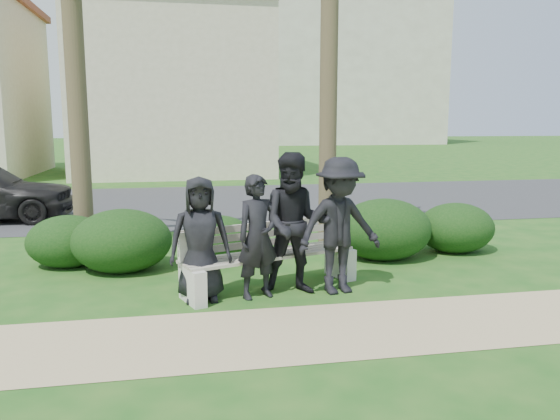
# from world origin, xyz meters

# --- Properties ---
(ground) EXTENTS (160.00, 160.00, 0.00)m
(ground) POSITION_xyz_m (0.00, 0.00, 0.00)
(ground) COLOR #1A5117
(ground) RESTS_ON ground
(footpath) EXTENTS (30.00, 1.60, 0.01)m
(footpath) POSITION_xyz_m (0.00, -1.80, 0.00)
(footpath) COLOR tan
(footpath) RESTS_ON ground
(asphalt_street) EXTENTS (160.00, 8.00, 0.01)m
(asphalt_street) POSITION_xyz_m (0.00, 8.00, 0.00)
(asphalt_street) COLOR #2D2D30
(asphalt_street) RESTS_ON ground
(stucco_bldg_right) EXTENTS (8.40, 8.40, 7.30)m
(stucco_bldg_right) POSITION_xyz_m (-1.00, 18.00, 3.66)
(stucco_bldg_right) COLOR beige
(stucco_bldg_right) RESTS_ON ground
(hotel_tower) EXTENTS (26.00, 18.00, 37.30)m
(hotel_tower) POSITION_xyz_m (14.00, 55.00, 13.41)
(hotel_tower) COLOR beige
(hotel_tower) RESTS_ON ground
(park_bench) EXTENTS (2.60, 1.34, 0.85)m
(park_bench) POSITION_xyz_m (0.23, -0.18, 0.38)
(park_bench) COLOR #A59C8A
(park_bench) RESTS_ON ground
(man_a) EXTENTS (0.78, 0.52, 1.56)m
(man_a) POSITION_xyz_m (-0.72, -0.50, 0.78)
(man_a) COLOR black
(man_a) RESTS_ON ground
(man_b) EXTENTS (0.66, 0.54, 1.57)m
(man_b) POSITION_xyz_m (0.00, -0.54, 0.79)
(man_b) COLOR black
(man_b) RESTS_ON ground
(man_c) EXTENTS (1.00, 0.84, 1.84)m
(man_c) POSITION_xyz_m (0.50, -0.45, 0.92)
(man_c) COLOR black
(man_c) RESTS_ON ground
(man_d) EXTENTS (1.25, 0.85, 1.78)m
(man_d) POSITION_xyz_m (1.07, -0.53, 0.89)
(man_d) COLOR black
(man_d) RESTS_ON ground
(hedge_a) EXTENTS (1.26, 1.04, 0.82)m
(hedge_a) POSITION_xyz_m (-2.67, 1.56, 0.41)
(hedge_a) COLOR black
(hedge_a) RESTS_ON ground
(hedge_b) EXTENTS (1.48, 1.23, 0.97)m
(hedge_b) POSITION_xyz_m (-1.82, 1.12, 0.48)
(hedge_b) COLOR black
(hedge_b) RESTS_ON ground
(hedge_c) EXTENTS (1.18, 0.97, 0.77)m
(hedge_c) POSITION_xyz_m (-0.37, 1.42, 0.38)
(hedge_c) COLOR black
(hedge_c) RESTS_ON ground
(hedge_e) EXTENTS (1.56, 1.29, 1.02)m
(hedge_e) POSITION_xyz_m (2.34, 1.10, 0.51)
(hedge_e) COLOR black
(hedge_e) RESTS_ON ground
(hedge_f) EXTENTS (1.34, 1.11, 0.87)m
(hedge_f) POSITION_xyz_m (3.74, 1.33, 0.44)
(hedge_f) COLOR black
(hedge_f) RESTS_ON ground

